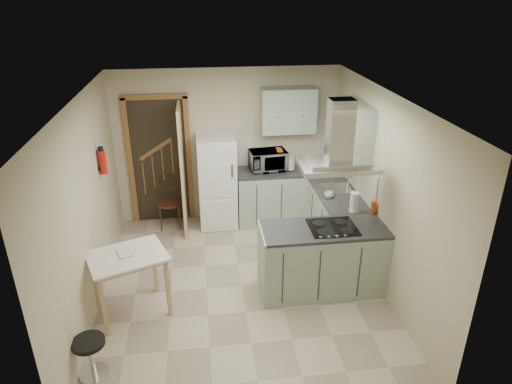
{
  "coord_description": "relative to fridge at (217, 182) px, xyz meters",
  "views": [
    {
      "loc": [
        -0.46,
        -4.96,
        3.63
      ],
      "look_at": [
        0.25,
        0.45,
        1.15
      ],
      "focal_mm": 32.0,
      "sensor_mm": 36.0,
      "label": 1
    }
  ],
  "objects": [
    {
      "name": "drop_leaf_table",
      "position": [
        -1.15,
        -2.14,
        -0.35
      ],
      "size": [
        1.03,
        0.91,
        0.81
      ],
      "primitive_type": "cube",
      "rotation": [
        0.0,
        0.0,
        0.37
      ],
      "color": "#CFBB7F",
      "rests_on": "floor"
    },
    {
      "name": "wall_cabinet_back",
      "position": [
        1.15,
        0.12,
        1.1
      ],
      "size": [
        0.85,
        0.35,
        0.7
      ],
      "primitive_type": "cube",
      "color": "#9EB2A0",
      "rests_on": "back_wall"
    },
    {
      "name": "counter_right",
      "position": [
        1.7,
        -0.68,
        -0.3
      ],
      "size": [
        0.6,
        1.95,
        0.9
      ],
      "primitive_type": "cube",
      "color": "#9EB2A0",
      "rests_on": "floor"
    },
    {
      "name": "red_bottle",
      "position": [
        1.95,
        -1.69,
        0.24
      ],
      "size": [
        0.07,
        0.07,
        0.18
      ],
      "primitive_type": "cylinder",
      "rotation": [
        0.0,
        0.0,
        -0.11
      ],
      "color": "#C53F10",
      "rests_on": "peninsula"
    },
    {
      "name": "hob",
      "position": [
        1.32,
        -1.98,
        0.16
      ],
      "size": [
        0.58,
        0.5,
        0.01
      ],
      "primitive_type": "cube",
      "color": "black",
      "rests_on": "peninsula"
    },
    {
      "name": "splashback",
      "position": [
        1.16,
        0.29,
        0.4
      ],
      "size": [
        1.68,
        0.02,
        0.5
      ],
      "primitive_type": "cube",
      "color": "beige",
      "rests_on": "counter_back"
    },
    {
      "name": "microwave",
      "position": [
        0.83,
        0.04,
        0.31
      ],
      "size": [
        0.62,
        0.45,
        0.32
      ],
      "primitive_type": "imported",
      "rotation": [
        0.0,
        0.0,
        0.11
      ],
      "color": "black",
      "rests_on": "counter_back"
    },
    {
      "name": "right_wall",
      "position": [
        2.0,
        -1.8,
        0.5
      ],
      "size": [
        0.0,
        4.2,
        4.2
      ],
      "primitive_type": "plane",
      "rotation": [
        1.57,
        0.0,
        -1.57
      ],
      "color": "#BDB392",
      "rests_on": "floor"
    },
    {
      "name": "extractor_hood",
      "position": [
        1.32,
        -1.98,
        0.97
      ],
      "size": [
        0.9,
        0.55,
        0.1
      ],
      "primitive_type": "cube",
      "color": "silver",
      "rests_on": "ceiling"
    },
    {
      "name": "fridge",
      "position": [
        0.0,
        0.0,
        0.0
      ],
      "size": [
        0.6,
        0.6,
        1.5
      ],
      "primitive_type": "cube",
      "color": "white",
      "rests_on": "floor"
    },
    {
      "name": "book",
      "position": [
        -1.25,
        -2.14,
        0.1
      ],
      "size": [
        0.23,
        0.27,
        0.1
      ],
      "primitive_type": "imported",
      "rotation": [
        0.0,
        0.0,
        0.4
      ],
      "color": "#A24936",
      "rests_on": "drop_leaf_table"
    },
    {
      "name": "cereal_box",
      "position": [
        1.01,
        0.06,
        0.32
      ],
      "size": [
        0.09,
        0.22,
        0.33
      ],
      "primitive_type": "cube",
      "rotation": [
        0.0,
        0.0,
        -0.03
      ],
      "color": "orange",
      "rests_on": "counter_back"
    },
    {
      "name": "wall_cabinet_right",
      "position": [
        1.82,
        -0.95,
        1.1
      ],
      "size": [
        0.35,
        0.9,
        0.7
      ],
      "primitive_type": "cube",
      "color": "#9EB2A0",
      "rests_on": "right_wall"
    },
    {
      "name": "soap_bottle",
      "position": [
        1.81,
        -0.27,
        0.24
      ],
      "size": [
        0.09,
        0.09,
        0.18
      ],
      "primitive_type": "imported",
      "rotation": [
        0.0,
        0.0,
        -0.03
      ],
      "color": "#B8BAC5",
      "rests_on": "counter_right"
    },
    {
      "name": "bentwood_chair",
      "position": [
        -0.8,
        -0.0,
        -0.33
      ],
      "size": [
        0.4,
        0.4,
        0.83
      ],
      "primitive_type": "cube",
      "rotation": [
        0.0,
        0.0,
        0.09
      ],
      "color": "#532A1B",
      "rests_on": "floor"
    },
    {
      "name": "stool",
      "position": [
        -1.45,
        -3.09,
        -0.53
      ],
      "size": [
        0.41,
        0.41,
        0.44
      ],
      "primitive_type": "cylinder",
      "rotation": [
        0.0,
        0.0,
        -0.29
      ],
      "color": "black",
      "rests_on": "floor"
    },
    {
      "name": "paper_towel",
      "position": [
        1.72,
        -1.58,
        0.29
      ],
      "size": [
        0.14,
        0.14,
        0.28
      ],
      "primitive_type": "cylinder",
      "rotation": [
        0.0,
        0.0,
        -0.35
      ],
      "color": "white",
      "rests_on": "counter_right"
    },
    {
      "name": "peninsula",
      "position": [
        1.22,
        -1.98,
        -0.3
      ],
      "size": [
        1.55,
        0.65,
        0.9
      ],
      "primitive_type": "cube",
      "color": "#9EB2A0",
      "rests_on": "floor"
    },
    {
      "name": "back_wall",
      "position": [
        0.2,
        0.3,
        0.5
      ],
      "size": [
        3.6,
        0.0,
        3.6
      ],
      "primitive_type": "plane",
      "rotation": [
        1.57,
        0.0,
        0.0
      ],
      "color": "#BDB392",
      "rests_on": "floor"
    },
    {
      "name": "counter_back",
      "position": [
        0.86,
        0.0,
        -0.3
      ],
      "size": [
        1.08,
        0.6,
        0.9
      ],
      "primitive_type": "cube",
      "color": "#9EB2A0",
      "rests_on": "floor"
    },
    {
      "name": "left_wall",
      "position": [
        -1.6,
        -1.8,
        0.5
      ],
      "size": [
        0.0,
        4.2,
        4.2
      ],
      "primitive_type": "plane",
      "rotation": [
        1.57,
        0.0,
        1.57
      ],
      "color": "#BDB392",
      "rests_on": "floor"
    },
    {
      "name": "cup",
      "position": [
        1.51,
        -1.14,
        0.2
      ],
      "size": [
        0.14,
        0.14,
        0.09
      ],
      "primitive_type": "imported",
      "rotation": [
        0.0,
        0.0,
        0.19
      ],
      "color": "white",
      "rests_on": "counter_right"
    },
    {
      "name": "doorway",
      "position": [
        -0.9,
        0.27,
        0.3
      ],
      "size": [
        1.1,
        0.12,
        2.1
      ],
      "primitive_type": "cube",
      "color": "brown",
      "rests_on": "floor"
    },
    {
      "name": "fire_extinguisher",
      "position": [
        -1.54,
        -0.9,
        0.75
      ],
      "size": [
        0.1,
        0.1,
        0.32
      ],
      "primitive_type": "cylinder",
      "color": "#B2140F",
      "rests_on": "left_wall"
    },
    {
      "name": "ceiling",
      "position": [
        0.2,
        -1.8,
        1.75
      ],
      "size": [
        4.2,
        4.2,
        0.0
      ],
      "primitive_type": "plane",
      "rotation": [
        3.14,
        0.0,
        0.0
      ],
      "color": "silver",
      "rests_on": "back_wall"
    },
    {
      "name": "kettle",
      "position": [
        1.18,
        -0.02,
        0.27
      ],
      "size": [
        0.21,
        0.21,
        0.23
      ],
      "primitive_type": "cylinder",
      "rotation": [
        0.0,
        0.0,
        -0.41
      ],
      "color": "silver",
      "rests_on": "counter_back"
    },
    {
      "name": "floor",
      "position": [
        0.2,
        -1.8,
        -0.75
      ],
      "size": [
        4.2,
        4.2,
        0.0
      ],
      "primitive_type": "plane",
      "color": "#BDAE93",
      "rests_on": "ground"
    },
    {
      "name": "sink",
      "position": [
        1.7,
        -0.85,
        0.16
      ],
      "size": [
        0.45,
        0.4,
        0.01
      ],
      "primitive_type": "cube",
      "color": "silver",
      "rests_on": "counter_right"
    }
  ]
}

